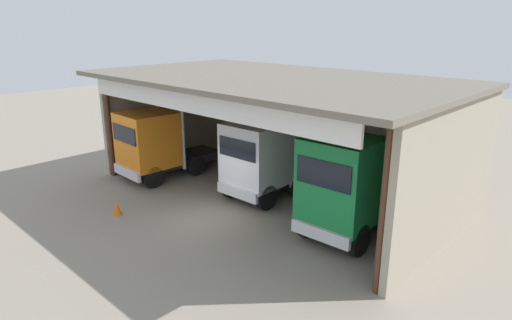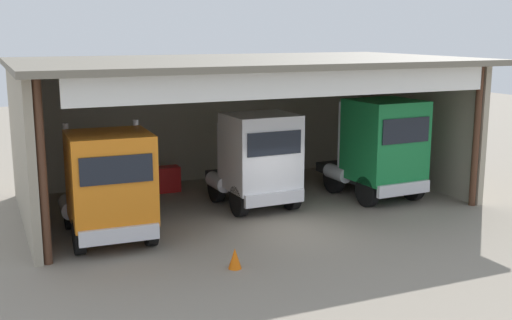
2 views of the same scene
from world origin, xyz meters
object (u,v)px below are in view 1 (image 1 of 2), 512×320
object	(u,v)px
oil_drum	(360,178)
tool_cart	(275,159)
truck_green_left_bay	(344,187)
traffic_cone	(117,208)
truck_white_center_left_bay	(258,160)
truck_orange_right_bay	(154,144)

from	to	relation	value
oil_drum	tool_cart	world-z (taller)	tool_cart
oil_drum	tool_cart	distance (m)	4.79
truck_green_left_bay	traffic_cone	distance (m)	9.04
truck_white_center_left_bay	tool_cart	world-z (taller)	truck_white_center_left_bay
truck_white_center_left_bay	truck_orange_right_bay	bearing A→B (deg)	14.28
truck_green_left_bay	traffic_cone	bearing A→B (deg)	28.35
truck_white_center_left_bay	oil_drum	world-z (taller)	truck_white_center_left_bay
tool_cart	truck_white_center_left_bay	bearing A→B (deg)	-58.43
truck_orange_right_bay	truck_green_left_bay	size ratio (longest dim) A/B	1.12
oil_drum	traffic_cone	distance (m)	10.93
truck_orange_right_bay	truck_white_center_left_bay	size ratio (longest dim) A/B	1.20
tool_cart	truck_green_left_bay	bearing A→B (deg)	-31.66
truck_green_left_bay	tool_cart	world-z (taller)	truck_green_left_bay
truck_green_left_bay	tool_cart	size ratio (longest dim) A/B	4.70
truck_white_center_left_bay	traffic_cone	distance (m)	6.14
truck_white_center_left_bay	tool_cart	distance (m)	4.44
truck_green_left_bay	oil_drum	world-z (taller)	truck_green_left_bay
truck_orange_right_bay	truck_green_left_bay	bearing A→B (deg)	-172.94
truck_orange_right_bay	truck_white_center_left_bay	world-z (taller)	truck_orange_right_bay
oil_drum	tool_cart	bearing A→B (deg)	-172.09
oil_drum	traffic_cone	xyz separation A→B (m)	(-5.44, -9.47, -0.18)
truck_orange_right_bay	tool_cart	distance (m)	6.28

